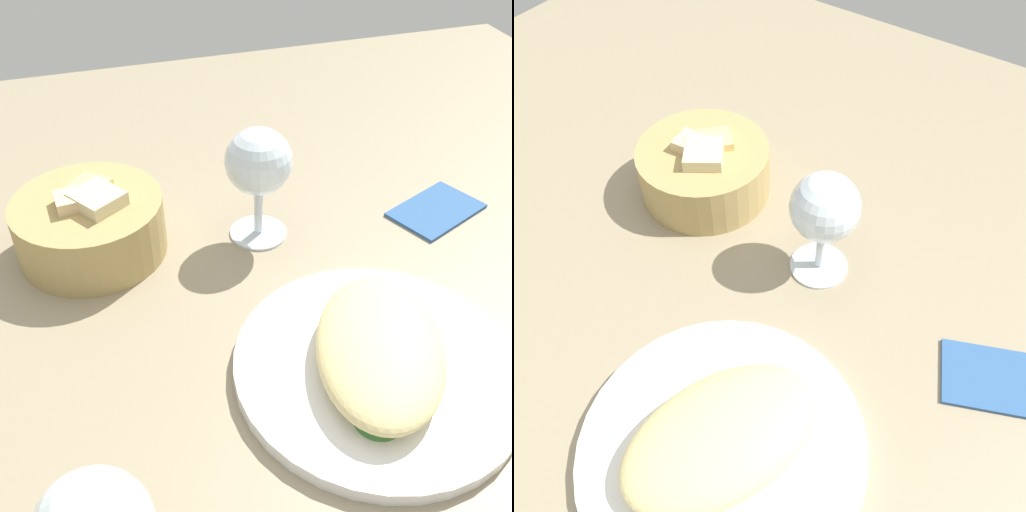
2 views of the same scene
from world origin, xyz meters
TOP-DOWN VIEW (x-y plane):
  - ground_plane at (0.00, 0.00)cm, footprint 140.00×140.00cm
  - plate at (-6.25, -8.24)cm, footprint 25.67×25.67cm
  - omelette at (-6.25, -8.24)cm, footprint 21.05×17.31cm
  - lettuce_garnish at (-11.86, -5.56)cm, footprint 4.17×4.17cm
  - bread_basket at (19.13, 13.95)cm, footprint 16.14×16.14cm
  - wine_glass_near at (16.54, -4.32)cm, footprint 7.36×7.36cm
  - folded_napkin at (14.35, -26.20)cm, footprint 10.75×12.86cm

SIDE VIEW (x-z plane):
  - ground_plane at x=0.00cm, z-range -2.00..0.00cm
  - folded_napkin at x=14.35cm, z-range 0.00..0.80cm
  - plate at x=-6.25cm, z-range 0.00..1.40cm
  - lettuce_garnish at x=-11.86cm, z-range 1.40..2.86cm
  - omelette at x=-6.25cm, z-range 1.40..5.12cm
  - bread_basket at x=19.13cm, z-range -0.49..7.55cm
  - wine_glass_near at x=16.54cm, z-range 2.33..15.63cm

